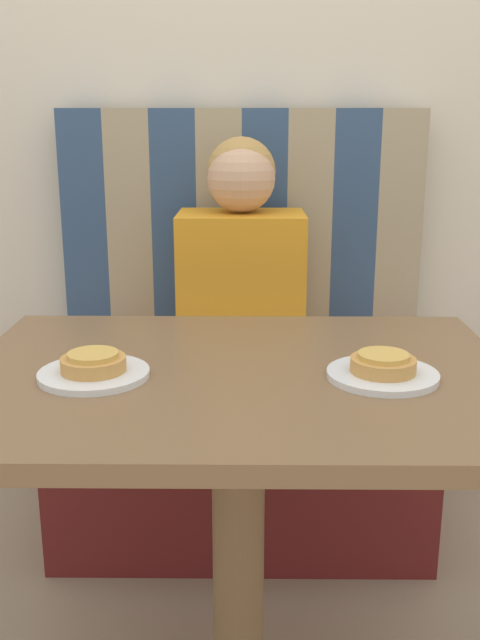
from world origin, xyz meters
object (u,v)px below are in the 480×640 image
object	(u,v)px
person	(241,277)
pizza_right	(383,363)
plate_left	(94,374)
plate_right	(382,375)
pizza_left	(93,362)

from	to	relation	value
person	pizza_right	xyz separation A→B (m)	(0.25, -0.71, -0.00)
plate_left	plate_right	bearing A→B (deg)	0.00
pizza_right	person	bearing A→B (deg)	109.43
plate_right	pizza_left	world-z (taller)	pizza_left
pizza_left	plate_right	bearing A→B (deg)	-0.00
plate_right	pizza_right	bearing A→B (deg)	90.00
plate_left	person	bearing A→B (deg)	70.57
pizza_right	plate_left	bearing A→B (deg)	-180.00
plate_left	pizza_right	bearing A→B (deg)	0.00
person	plate_right	distance (m)	0.76
plate_left	pizza_left	bearing A→B (deg)	90.00
pizza_left	pizza_right	distance (m)	0.50
plate_right	pizza_left	bearing A→B (deg)	180.00
person	pizza_left	world-z (taller)	person
person	pizza_right	distance (m)	0.76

